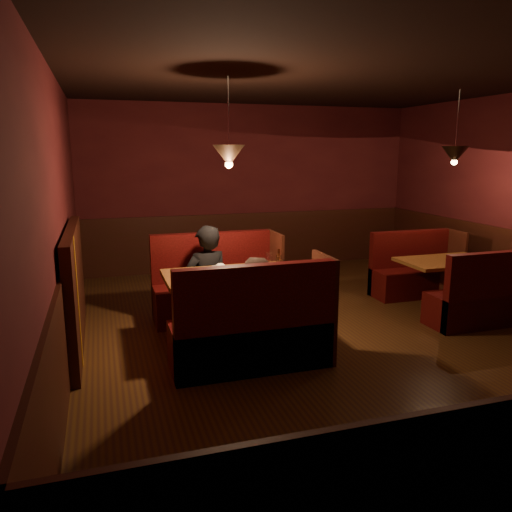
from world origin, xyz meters
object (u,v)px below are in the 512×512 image
object	(u,v)px
diner_b	(260,292)
second_bench_near	(484,302)
main_bench_near	(255,335)
diner_a	(206,262)
second_table	(445,273)
second_bench_far	(414,275)
main_bench_far	(217,291)
main_table	(232,289)

from	to	relation	value
diner_b	second_bench_near	bearing A→B (deg)	8.03
main_bench_near	diner_a	world-z (taller)	diner_a
second_table	second_bench_far	distance (m)	0.74
second_bench_far	second_bench_near	xyz separation A→B (m)	(0.00, -1.43, 0.00)
second_table	second_bench_far	world-z (taller)	second_bench_far
diner_a	diner_b	world-z (taller)	diner_a
main_bench_far	diner_b	xyz separation A→B (m)	(0.14, -1.39, 0.36)
second_bench_near	diner_b	bearing A→B (deg)	-177.92
main_table	main_bench_near	xyz separation A→B (m)	(0.02, -0.82, -0.25)
diner_a	second_bench_near	bearing A→B (deg)	149.56
second_bench_far	diner_b	xyz separation A→B (m)	(-2.90, -1.54, 0.40)
main_bench_near	second_bench_near	size ratio (longest dim) A/B	1.20
main_table	second_table	world-z (taller)	main_table
second_table	main_table	bearing A→B (deg)	-175.27
main_bench_near	diner_b	xyz separation A→B (m)	(0.14, 0.25, 0.36)
second_bench_far	second_bench_near	bearing A→B (deg)	-90.00
second_bench_near	diner_b	world-z (taller)	diner_b
second_table	second_bench_near	distance (m)	0.74
second_bench_far	diner_b	size ratio (longest dim) A/B	0.94
main_bench_near	second_table	distance (m)	3.20
main_table	diner_a	world-z (taller)	diner_a
diner_b	main_table	bearing A→B (deg)	110.97
main_table	main_bench_near	bearing A→B (deg)	-88.90
main_bench_near	second_table	bearing A→B (deg)	19.57
main_bench_far	second_table	size ratio (longest dim) A/B	1.33
main_bench_near	diner_a	distance (m)	1.49
main_bench_near	main_bench_far	bearing A→B (deg)	90.00
second_table	diner_a	world-z (taller)	diner_a
second_table	diner_b	size ratio (longest dim) A/B	0.85
main_bench_near	second_bench_near	bearing A→B (deg)	6.68
main_bench_near	diner_b	distance (m)	0.46
second_bench_near	diner_a	world-z (taller)	diner_a
second_table	diner_a	size ratio (longest dim) A/B	0.76
second_bench_far	main_bench_far	bearing A→B (deg)	-177.22
second_bench_far	main_bench_near	bearing A→B (deg)	-149.56
main_bench_far	main_bench_near	size ratio (longest dim) A/B	1.00
main_table	diner_b	size ratio (longest dim) A/B	1.03
main_bench_far	second_bench_near	xyz separation A→B (m)	(3.04, -1.28, -0.04)
main_bench_near	diner_a	size ratio (longest dim) A/B	1.00
second_bench_near	diner_a	size ratio (longest dim) A/B	0.84
main_table	second_bench_near	world-z (taller)	main_table
main_bench_near	diner_b	size ratio (longest dim) A/B	1.13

